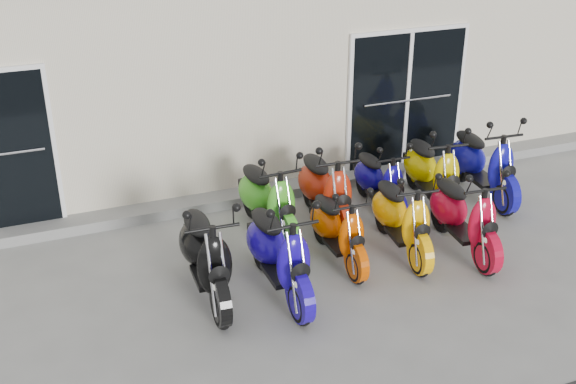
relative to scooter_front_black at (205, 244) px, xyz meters
name	(u,v)px	position (x,y,z in m)	size (l,w,h in m)	color
ground	(305,265)	(1.33, 0.22, -0.69)	(80.00, 80.00, 0.00)	gray
building	(193,44)	(1.33, 5.42, 0.91)	(14.00, 6.00, 3.20)	beige
front_step	(253,195)	(1.33, 2.24, -0.61)	(14.00, 0.40, 0.15)	gray
door_left	(13,147)	(-1.87, 2.39, 0.57)	(1.07, 0.08, 2.22)	black
door_right	(406,96)	(3.93, 2.39, 0.57)	(2.02, 0.08, 2.22)	black
scooter_front_black	(205,244)	(0.00, 0.00, 0.00)	(0.68, 1.87, 1.38)	black
scooter_front_blue	(279,242)	(0.79, -0.26, 0.00)	(0.68, 1.86, 1.37)	#1807A0
scooter_front_orange_a	(338,221)	(1.74, 0.16, -0.11)	(0.57, 1.57, 1.16)	#CE4700
scooter_front_orange_b	(402,208)	(2.59, 0.07, -0.05)	(0.63, 1.72, 1.27)	#FDAD02
scooter_front_red	(465,206)	(3.34, -0.19, -0.04)	(0.64, 1.76, 1.30)	#B50724
scooter_back_green	(267,191)	(1.16, 1.11, -0.02)	(0.66, 1.82, 1.34)	green
scooter_back_red	(326,180)	(1.98, 1.08, 0.00)	(0.68, 1.87, 1.38)	#AE220B
scooter_back_blue	(380,174)	(2.90, 1.23, -0.11)	(0.57, 1.57, 1.16)	#0D057D
scooter_back_yellow	(433,163)	(3.68, 1.11, -0.02)	(0.66, 1.82, 1.34)	#D6BA00
scooter_back_extra	(484,154)	(4.53, 1.08, 0.00)	(0.68, 1.87, 1.38)	#0F0D98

